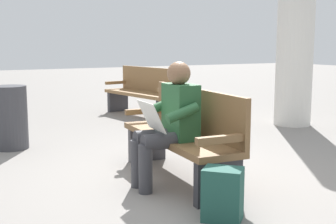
{
  "coord_description": "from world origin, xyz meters",
  "views": [
    {
      "loc": [
        -3.84,
        2.2,
        1.35
      ],
      "look_at": [
        -0.09,
        0.15,
        0.7
      ],
      "focal_mm": 48.82,
      "sensor_mm": 36.0,
      "label": 1
    }
  ],
  "objects_px": {
    "bench_near": "(184,133)",
    "support_pillar": "(296,31)",
    "backpack": "(223,195)",
    "trash_bin": "(10,118)",
    "person_seated": "(170,121)",
    "bench_far": "(144,91)"
  },
  "relations": [
    {
      "from": "bench_near",
      "to": "support_pillar",
      "type": "height_order",
      "value": "support_pillar"
    },
    {
      "from": "bench_near",
      "to": "backpack",
      "type": "height_order",
      "value": "bench_near"
    },
    {
      "from": "trash_bin",
      "to": "bench_near",
      "type": "bearing_deg",
      "value": -149.45
    },
    {
      "from": "bench_near",
      "to": "trash_bin",
      "type": "xyz_separation_m",
      "value": [
        2.18,
        1.29,
        -0.05
      ]
    },
    {
      "from": "bench_near",
      "to": "backpack",
      "type": "xyz_separation_m",
      "value": [
        -1.09,
        0.29,
        -0.26
      ]
    },
    {
      "from": "person_seated",
      "to": "trash_bin",
      "type": "distance_m",
      "value": 2.57
    },
    {
      "from": "person_seated",
      "to": "trash_bin",
      "type": "relative_size",
      "value": 1.46
    },
    {
      "from": "person_seated",
      "to": "backpack",
      "type": "bearing_deg",
      "value": -178.96
    },
    {
      "from": "backpack",
      "to": "bench_far",
      "type": "xyz_separation_m",
      "value": [
        4.86,
        -1.66,
        0.26
      ]
    },
    {
      "from": "bench_near",
      "to": "bench_far",
      "type": "height_order",
      "value": "same"
    },
    {
      "from": "support_pillar",
      "to": "trash_bin",
      "type": "relative_size",
      "value": 3.82
    },
    {
      "from": "support_pillar",
      "to": "trash_bin",
      "type": "xyz_separation_m",
      "value": [
        0.42,
        4.42,
        -1.14
      ]
    },
    {
      "from": "person_seated",
      "to": "support_pillar",
      "type": "height_order",
      "value": "support_pillar"
    },
    {
      "from": "support_pillar",
      "to": "trash_bin",
      "type": "height_order",
      "value": "support_pillar"
    },
    {
      "from": "bench_far",
      "to": "bench_near",
      "type": "bearing_deg",
      "value": 150.44
    },
    {
      "from": "support_pillar",
      "to": "bench_far",
      "type": "bearing_deg",
      "value": 41.21
    },
    {
      "from": "backpack",
      "to": "support_pillar",
      "type": "relative_size",
      "value": 0.13
    },
    {
      "from": "person_seated",
      "to": "bench_far",
      "type": "height_order",
      "value": "person_seated"
    },
    {
      "from": "person_seated",
      "to": "support_pillar",
      "type": "relative_size",
      "value": 0.38
    },
    {
      "from": "support_pillar",
      "to": "bench_near",
      "type": "bearing_deg",
      "value": 119.26
    },
    {
      "from": "bench_near",
      "to": "bench_far",
      "type": "xyz_separation_m",
      "value": [
        3.77,
        -1.37,
        0.0
      ]
    },
    {
      "from": "bench_near",
      "to": "support_pillar",
      "type": "bearing_deg",
      "value": -56.72
    }
  ]
}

